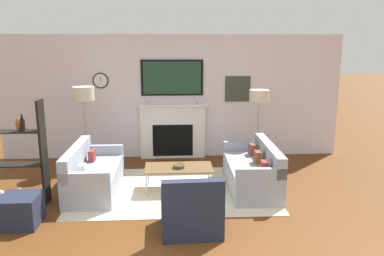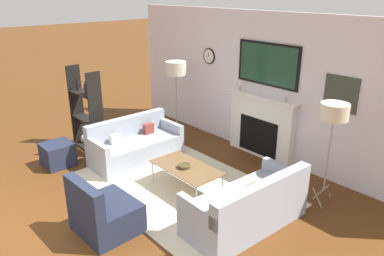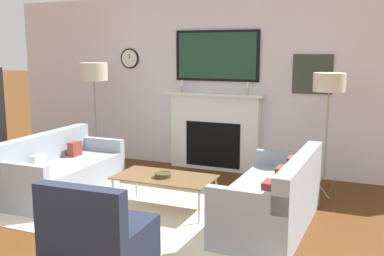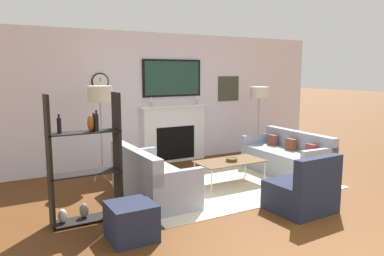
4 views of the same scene
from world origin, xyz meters
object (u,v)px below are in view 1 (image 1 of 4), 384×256
at_px(decorative_bowl, 179,166).
at_px(shelf_unit, 16,158).
at_px(armchair, 191,213).
at_px(coffee_table, 179,168).
at_px(ottoman, 21,210).
at_px(couch_right, 253,172).
at_px(floor_lamp_left, 83,95).
at_px(floor_lamp_right, 259,97).
at_px(couch_left, 93,175).

distance_m(decorative_bowl, shelf_unit, 2.60).
bearing_deg(armchair, coffee_table, 94.72).
bearing_deg(ottoman, couch_right, 18.55).
bearing_deg(floor_lamp_left, couch_right, -22.55).
bearing_deg(floor_lamp_left, ottoman, -98.88).
bearing_deg(couch_right, floor_lamp_right, 73.96).
height_order(floor_lamp_left, ottoman, floor_lamp_left).
relative_size(couch_left, armchair, 2.06).
height_order(couch_left, decorative_bowl, couch_left).
height_order(couch_right, shelf_unit, shelf_unit).
bearing_deg(coffee_table, couch_right, -0.75).
bearing_deg(decorative_bowl, floor_lamp_right, 38.57).
xyz_separation_m(floor_lamp_left, ottoman, (-0.39, -2.49, -1.30)).
bearing_deg(shelf_unit, armchair, -22.77).
distance_m(couch_right, ottoman, 3.72).
bearing_deg(coffee_table, shelf_unit, -170.68).
bearing_deg(couch_left, decorative_bowl, -1.19).
relative_size(coffee_table, shelf_unit, 0.71).
bearing_deg(armchair, floor_lamp_right, 61.39).
bearing_deg(floor_lamp_left, decorative_bowl, -35.88).
height_order(couch_right, ottoman, couch_right).
height_order(couch_left, shelf_unit, shelf_unit).
xyz_separation_m(couch_right, floor_lamp_right, (0.37, 1.30, 1.15)).
bearing_deg(coffee_table, couch_left, -179.38).
bearing_deg(couch_left, couch_right, -0.02).
distance_m(floor_lamp_left, shelf_unit, 2.00).
relative_size(armchair, floor_lamp_left, 0.49).
height_order(armchair, decorative_bowl, armchair).
bearing_deg(couch_right, shelf_unit, -174.04).
xyz_separation_m(floor_lamp_left, floor_lamp_right, (3.51, 0.00, -0.07)).
bearing_deg(ottoman, floor_lamp_right, 32.51).
height_order(floor_lamp_right, ottoman, floor_lamp_right).
xyz_separation_m(couch_right, armchair, (-1.17, -1.53, -0.02)).
xyz_separation_m(decorative_bowl, shelf_unit, (-2.55, -0.37, 0.31)).
relative_size(decorative_bowl, floor_lamp_right, 0.13).
bearing_deg(couch_left, floor_lamp_right, 22.50).
xyz_separation_m(coffee_table, floor_lamp_left, (-1.84, 1.29, 1.13)).
xyz_separation_m(couch_left, shelf_unit, (-1.08, -0.40, 0.46)).
xyz_separation_m(couch_right, decorative_bowl, (-1.30, -0.03, 0.14)).
xyz_separation_m(decorative_bowl, floor_lamp_right, (1.67, 1.33, 1.01)).
relative_size(floor_lamp_right, ottoman, 3.10).
relative_size(armchair, ottoman, 1.60).
relative_size(armchair, shelf_unit, 0.50).
bearing_deg(floor_lamp_left, armchair, -55.17).
height_order(couch_right, floor_lamp_right, floor_lamp_right).
xyz_separation_m(couch_right, ottoman, (-3.53, -1.18, -0.08)).
bearing_deg(floor_lamp_left, coffee_table, -34.92).
xyz_separation_m(shelf_unit, ottoman, (0.32, -0.78, -0.53)).
bearing_deg(shelf_unit, floor_lamp_right, 21.98).
bearing_deg(floor_lamp_right, coffee_table, -142.42).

